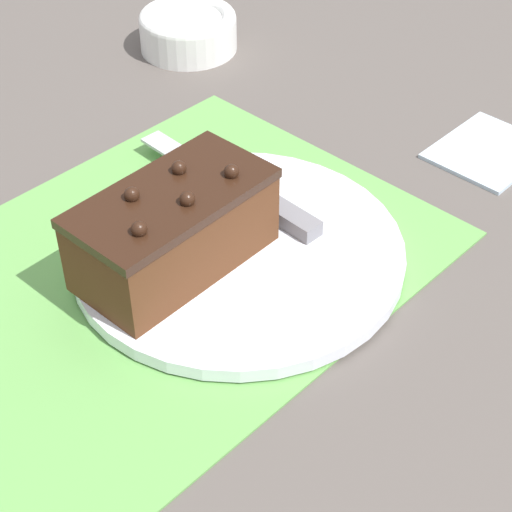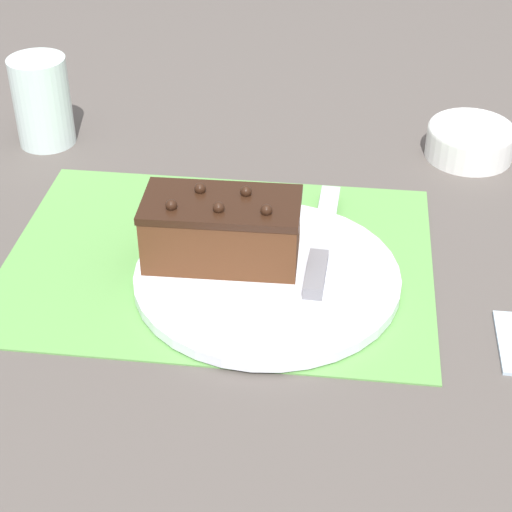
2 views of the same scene
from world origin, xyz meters
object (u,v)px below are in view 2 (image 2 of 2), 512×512
chocolate_cake (222,229)px  cake_plate (267,277)px  drinking_glass (42,101)px  serving_knife (319,255)px  small_bowl (470,139)px

chocolate_cake → cake_plate: bearing=156.8°
drinking_glass → serving_knife: bearing=146.6°
drinking_glass → chocolate_cake: bearing=137.0°
serving_knife → cake_plate: bearing=-147.3°
cake_plate → small_bowl: (-0.23, -0.31, 0.01)m
serving_knife → small_bowl: (-0.18, -0.28, 0.00)m
chocolate_cake → small_bowl: (-0.28, -0.29, -0.03)m
small_bowl → drinking_glass: bearing=2.8°
serving_knife → small_bowl: small_bowl is taller
serving_knife → drinking_glass: size_ratio=1.86×
chocolate_cake → serving_knife: (-0.10, -0.01, -0.03)m
small_bowl → serving_knife: bearing=57.2°
cake_plate → small_bowl: 0.39m
serving_knife → drinking_glass: 0.46m
chocolate_cake → drinking_glass: (0.28, -0.26, 0.01)m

